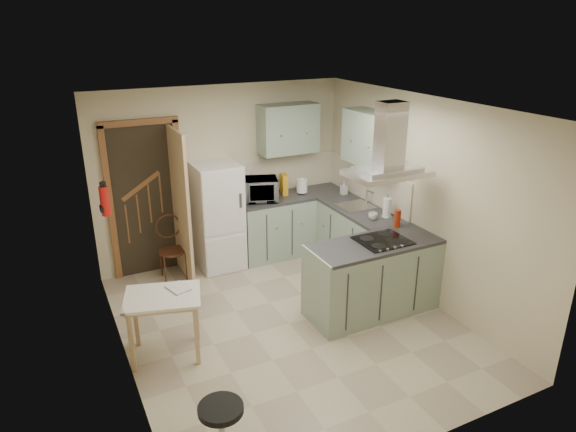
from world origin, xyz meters
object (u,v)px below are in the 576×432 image
peninsula (373,277)px  microwave (257,190)px  extractor_hood (388,173)px  drop_leaf_table (165,325)px  bentwood_chair (173,251)px  fridge (218,217)px  stool (222,430)px

peninsula → microwave: 2.16m
extractor_hood → drop_leaf_table: bearing=174.7°
peninsula → bentwood_chair: peninsula is taller
fridge → peninsula: size_ratio=0.97×
fridge → extractor_hood: extractor_hood is taller
peninsula → microwave: bearing=108.0°
peninsula → bentwood_chair: bearing=135.3°
bentwood_chair → microwave: size_ratio=1.38×
stool → drop_leaf_table: bearing=92.5°
stool → microwave: microwave is taller
fridge → bentwood_chair: (-0.69, -0.09, -0.35)m
drop_leaf_table → bentwood_chair: (0.51, 1.66, 0.05)m
fridge → microwave: (0.58, -0.01, 0.31)m
fridge → drop_leaf_table: 2.16m
extractor_hood → bentwood_chair: size_ratio=1.13×
fridge → bentwood_chair: size_ratio=1.88×
fridge → stool: size_ratio=3.07×
drop_leaf_table → stool: (0.07, -1.53, -0.11)m
extractor_hood → bentwood_chair: (-2.02, 1.89, -1.32)m
peninsula → fridge: bearing=121.7°
drop_leaf_table → stool: drop_leaf_table is taller
fridge → extractor_hood: bearing=-56.2°
fridge → microwave: 0.66m
bentwood_chair → stool: bentwood_chair is taller
peninsula → microwave: size_ratio=2.68×
extractor_hood → microwave: 2.21m
fridge → peninsula: 2.35m
microwave → stool: bearing=-98.9°
drop_leaf_table → stool: bearing=-71.3°
fridge → extractor_hood: size_ratio=1.67×
stool → microwave: size_ratio=0.84×
fridge → bentwood_chair: bearing=-172.9°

